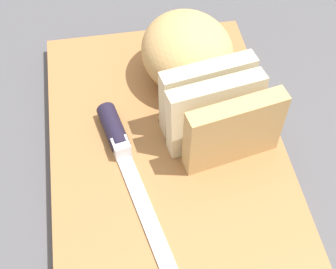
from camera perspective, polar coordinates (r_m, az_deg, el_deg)
name	(u,v)px	position (r m, az deg, el deg)	size (l,w,h in m)	color
ground_plane	(168,161)	(0.63, 0.00, -2.97)	(3.00, 3.00, 0.00)	#4C4C51
cutting_board	(168,156)	(0.62, 0.00, -2.37)	(0.45, 0.28, 0.02)	#9E6B3D
bread_loaf	(197,70)	(0.64, 3.20, 7.16)	(0.23, 0.15, 0.09)	tan
bread_knife	(123,152)	(0.60, -5.05, -2.01)	(0.30, 0.07, 0.02)	silver
crumb_near_knife	(195,150)	(0.61, 2.97, -1.73)	(0.01, 0.01, 0.01)	tan
crumb_near_loaf	(205,113)	(0.65, 4.15, 2.39)	(0.00, 0.00, 0.00)	tan
crumb_stray_left	(162,118)	(0.64, -0.70, 1.84)	(0.01, 0.01, 0.01)	tan
crumb_stray_right	(201,140)	(0.62, 3.66, -0.61)	(0.01, 0.01, 0.01)	tan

